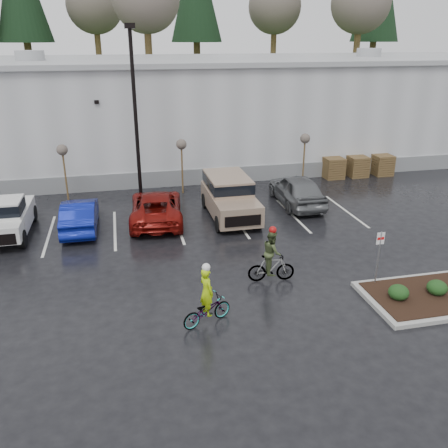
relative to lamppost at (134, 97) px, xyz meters
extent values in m
plane|color=black|center=(4.00, -12.00, -5.69)|extent=(120.00, 120.00, 0.00)
cube|color=#AEB0B3|center=(4.00, 10.00, -2.19)|extent=(60.00, 15.00, 7.00)
cube|color=slate|center=(4.00, 2.45, -5.19)|extent=(60.00, 0.12, 1.00)
cube|color=#999B9E|center=(4.00, 10.00, 1.36)|extent=(60.50, 15.50, 0.30)
cube|color=#203B18|center=(4.00, 33.00, -2.69)|extent=(80.00, 25.00, 6.00)
cylinder|color=black|center=(0.00, 0.00, -1.19)|extent=(0.20, 0.20, 9.00)
cube|color=black|center=(0.00, 0.00, 3.41)|extent=(0.50, 1.00, 0.25)
cylinder|color=#4B341E|center=(-4.00, 1.00, -4.29)|extent=(0.10, 0.10, 2.80)
sphere|color=#514840|center=(-4.00, 1.00, -2.79)|extent=(0.60, 0.60, 0.60)
cylinder|color=#4B341E|center=(2.50, 1.00, -4.29)|extent=(0.10, 0.10, 2.80)
sphere|color=#514840|center=(2.50, 1.00, -2.79)|extent=(0.60, 0.60, 0.60)
cylinder|color=#4B341E|center=(10.00, 1.00, -4.29)|extent=(0.10, 0.10, 2.80)
sphere|color=#514840|center=(10.00, 1.00, -2.79)|extent=(0.60, 0.60, 0.60)
cube|color=#4B341E|center=(12.50, 2.00, -5.01)|extent=(1.20, 1.20, 1.35)
cube|color=#4B341E|center=(14.20, 2.00, -5.01)|extent=(1.20, 1.20, 1.35)
cube|color=#4B341E|center=(16.00, 2.00, -5.01)|extent=(1.20, 1.20, 1.35)
ellipsoid|color=black|center=(8.00, -13.00, -5.27)|extent=(0.70, 0.70, 0.52)
ellipsoid|color=black|center=(9.50, -13.00, -5.27)|extent=(0.70, 0.70, 0.52)
cylinder|color=gray|center=(7.80, -11.80, -4.59)|extent=(0.05, 0.05, 2.20)
cube|color=white|center=(7.80, -11.80, -3.74)|extent=(0.30, 0.02, 0.45)
cube|color=red|center=(7.80, -11.81, -3.74)|extent=(0.26, 0.02, 0.10)
imported|color=navy|center=(-3.06, -3.56, -4.96)|extent=(1.59, 4.43, 1.45)
imported|color=maroon|center=(0.58, -3.27, -4.94)|extent=(2.94, 5.54, 1.48)
imported|color=slate|center=(8.28, -2.44, -4.84)|extent=(2.06, 4.99, 1.69)
imported|color=#3F3F44|center=(1.32, -12.77, -5.22)|extent=(1.86, 1.25, 0.92)
imported|color=#A0CD0B|center=(1.32, -12.77, -4.53)|extent=(0.59, 0.69, 1.62)
sphere|color=silver|center=(1.32, -12.77, -3.69)|extent=(0.27, 0.27, 0.27)
imported|color=#3F3F44|center=(4.21, -10.50, -5.15)|extent=(1.75, 0.69, 1.06)
imported|color=#3A4726|center=(4.21, -10.50, -4.50)|extent=(0.54, 0.86, 1.68)
sphere|color=#990C0C|center=(4.21, -10.50, -3.61)|extent=(0.28, 0.28, 0.28)
camera|label=1|loc=(-1.01, -25.61, 2.92)|focal=38.00mm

